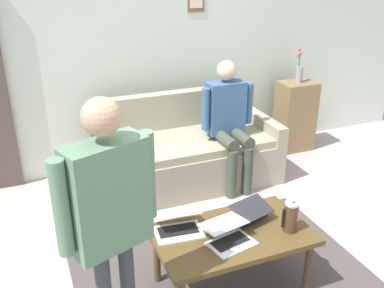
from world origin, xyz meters
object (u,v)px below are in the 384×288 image
at_px(couch, 187,153).
at_px(coffee_table, 232,239).
at_px(laptop_left, 178,226).
at_px(french_press, 291,216).
at_px(laptop_right, 229,236).
at_px(person_standing, 109,209).
at_px(laptop_center, 246,213).
at_px(side_shelf, 295,116).
at_px(person_seated, 229,118).
at_px(flower_vase, 299,70).

relative_size(couch, coffee_table, 1.68).
bearing_deg(coffee_table, laptop_left, -24.67).
relative_size(couch, french_press, 7.25).
xyz_separation_m(laptop_right, person_standing, (0.81, 0.23, 0.54)).
bearing_deg(laptop_center, laptop_left, -3.21).
bearing_deg(french_press, side_shelf, -125.18).
xyz_separation_m(couch, person_standing, (1.19, 1.95, 0.74)).
relative_size(laptop_center, side_shelf, 0.41).
distance_m(laptop_right, person_standing, 1.00).
distance_m(french_press, side_shelf, 2.49).
distance_m(couch, coffee_table, 1.67).
bearing_deg(person_standing, laptop_left, -138.67).
height_order(couch, person_standing, person_standing).
bearing_deg(couch, coffee_table, 79.31).
distance_m(laptop_left, side_shelf, 2.78).
bearing_deg(french_press, person_standing, 8.70).
bearing_deg(side_shelf, laptop_right, 46.61).
bearing_deg(laptop_center, person_seated, -110.77).
relative_size(couch, side_shelf, 2.17).
relative_size(laptop_right, person_standing, 0.21).
relative_size(couch, person_seated, 1.41).
height_order(laptop_right, french_press, french_press).
bearing_deg(flower_vase, couch, 10.32).
xyz_separation_m(laptop_left, french_press, (-0.72, 0.28, 0.07)).
relative_size(coffee_table, flower_vase, 2.73).
height_order(coffee_table, laptop_center, laptop_center).
distance_m(french_press, person_seated, 1.57).
height_order(laptop_right, person_standing, person_standing).
bearing_deg(flower_vase, person_standing, 39.65).
height_order(person_standing, person_seated, person_standing).
bearing_deg(laptop_left, laptop_center, 176.79).
distance_m(person_standing, person_seated, 2.34).
distance_m(coffee_table, laptop_right, 0.14).
height_order(french_press, person_standing, person_standing).
bearing_deg(flower_vase, coffee_table, 46.59).
relative_size(side_shelf, person_standing, 0.51).
distance_m(laptop_left, laptop_center, 0.52).
relative_size(coffee_table, laptop_right, 3.07).
bearing_deg(person_standing, side_shelf, -140.41).
xyz_separation_m(laptop_center, flower_vase, (-1.63, -1.78, 0.48)).
distance_m(flower_vase, person_seated, 1.27).
relative_size(laptop_center, person_seated, 0.27).
xyz_separation_m(laptop_left, person_standing, (0.54, 0.47, 0.54)).
bearing_deg(laptop_left, side_shelf, -140.85).
xyz_separation_m(person_standing, person_seated, (-1.54, -1.73, -0.32)).
distance_m(couch, french_press, 1.78).
height_order(laptop_right, flower_vase, flower_vase).
relative_size(laptop_right, side_shelf, 0.42).
bearing_deg(laptop_left, person_seated, -128.69).
bearing_deg(laptop_center, laptop_right, 40.36).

